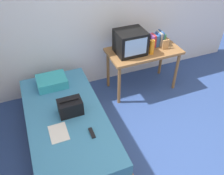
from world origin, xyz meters
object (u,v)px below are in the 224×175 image
water_bottle (152,47)px  picture_frame (166,44)px  desk (143,55)px  handbag (70,107)px  magazine (59,133)px  bed (68,128)px  book_row (157,39)px  pillow (52,82)px  remote_dark (92,133)px  tv (130,42)px

water_bottle → picture_frame: 0.29m
picture_frame → desk: bearing=165.0°
handbag → magazine: handbag is taller
water_bottle → magazine: water_bottle is taller
desk → magazine: 1.86m
bed → water_bottle: 1.72m
book_row → handbag: bearing=-156.0°
water_bottle → pillow: 1.58m
pillow → remote_dark: 1.12m
bed → book_row: (1.72, 0.75, 0.61)m
tv → book_row: size_ratio=1.86×
tv → water_bottle: size_ratio=1.94×
book_row → picture_frame: book_row is taller
handbag → book_row: bearing=24.0°
bed → picture_frame: bearing=18.5°
book_row → picture_frame: 0.17m
desk → remote_dark: (-1.23, -1.09, -0.17)m
bed → remote_dark: (0.22, -0.41, 0.25)m
pillow → handbag: size_ratio=1.40×
tv → remote_dark: bearing=-131.9°
bed → magazine: bearing=-119.2°
magazine → picture_frame: bearing=23.9°
handbag → remote_dark: handbag is taller
handbag → tv: bearing=30.9°
magazine → remote_dark: (0.36, -0.15, 0.01)m
magazine → remote_dark: 0.39m
desk → magazine: size_ratio=4.00×
pillow → magazine: size_ratio=1.44×
handbag → remote_dark: size_ratio=1.92×
water_bottle → book_row: book_row is taller
picture_frame → handbag: picture_frame is taller
desk → tv: bearing=177.6°
bed → water_bottle: (1.50, 0.55, 0.62)m
desk → tv: (-0.24, 0.01, 0.27)m
desk → water_bottle: size_ratio=5.12×
bed → magazine: 0.38m
desk → handbag: (-1.38, -0.67, -0.08)m
bed → handbag: handbag is taller
water_bottle → book_row: bearing=43.6°
bed → magazine: magazine is taller
picture_frame → remote_dark: (-1.57, -1.00, -0.34)m
tv → remote_dark: 1.55m
handbag → remote_dark: (0.14, -0.43, -0.09)m
magazine → remote_dark: remote_dark is taller
tv → handbag: bearing=-149.1°
handbag → water_bottle: bearing=20.3°
tv → remote_dark: size_ratio=2.82×
water_bottle → handbag: water_bottle is taller
desk → book_row: size_ratio=4.89×
water_bottle → picture_frame: bearing=10.2°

